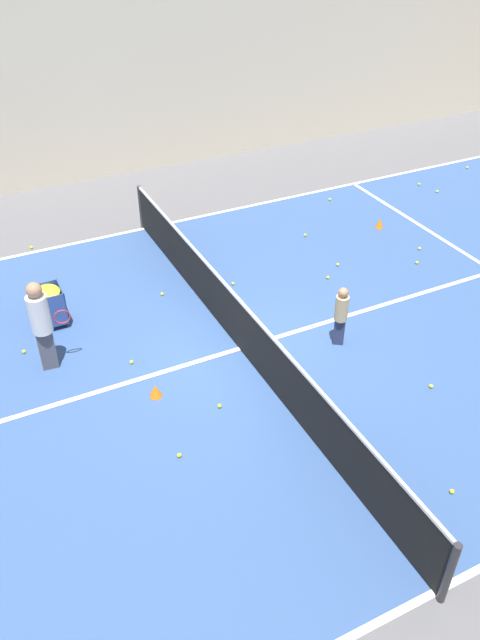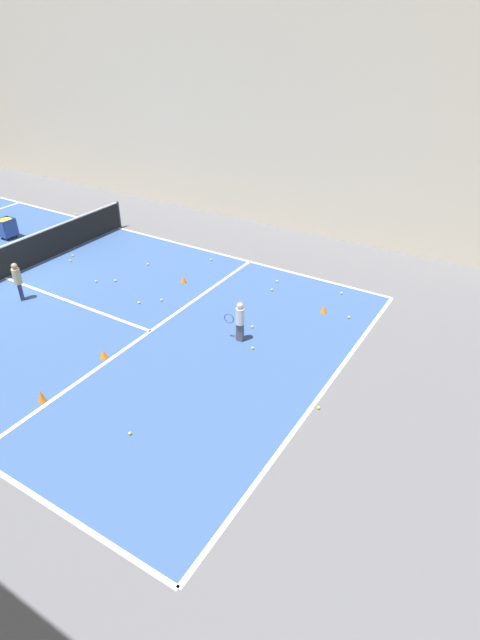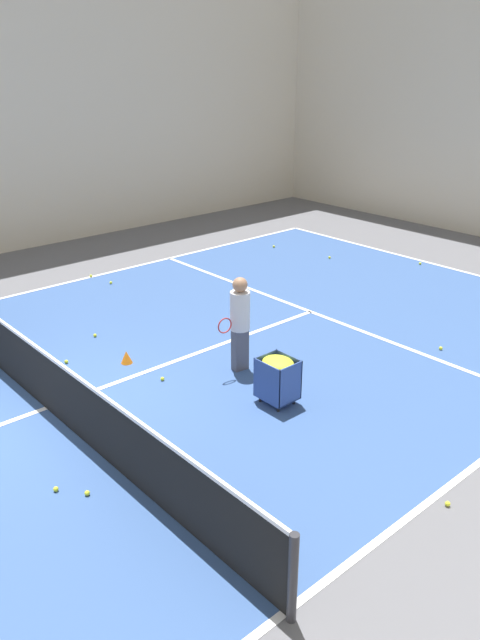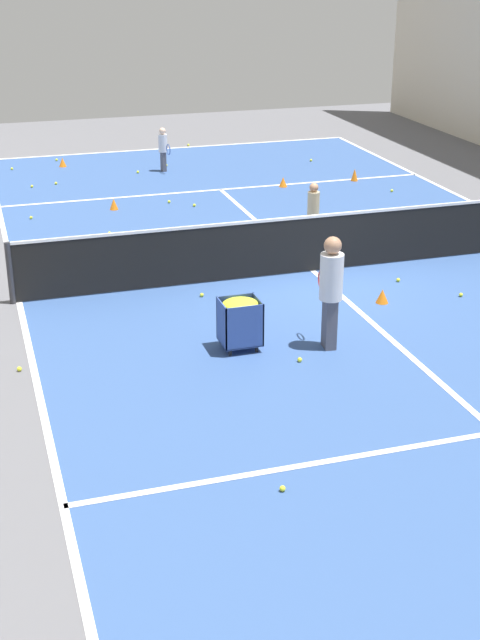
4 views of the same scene
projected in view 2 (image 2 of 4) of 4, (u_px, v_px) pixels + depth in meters
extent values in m
plane|color=#5B5B60|center=(6.00, 278.00, 16.44)|extent=(33.69, 33.69, 0.00)
cube|color=#335189|center=(6.00, 278.00, 16.44)|extent=(10.66, 22.55, 0.00)
cube|color=white|center=(321.00, 394.00, 11.39)|extent=(10.66, 0.10, 0.00)
cube|color=white|center=(119.00, 228.00, 20.31)|extent=(0.10, 22.55, 0.00)
cube|color=white|center=(150.00, 331.00, 13.66)|extent=(10.66, 0.10, 0.00)
cube|color=white|center=(6.00, 278.00, 16.44)|extent=(0.10, 12.40, 0.00)
cube|color=beige|center=(167.00, 106.00, 20.78)|extent=(0.15, 29.99, 8.37)
cylinder|color=#2D2D33|center=(119.00, 215.00, 20.10)|extent=(0.10, 0.10, 1.08)
cube|color=black|center=(2.00, 264.00, 16.17)|extent=(10.76, 0.03, 1.01)
cube|color=#4C4C56|center=(240.00, 332.00, 13.15)|extent=(0.13, 0.20, 0.52)
cylinder|color=silver|center=(240.00, 316.00, 12.89)|extent=(0.25, 0.25, 0.46)
sphere|color=beige|center=(240.00, 306.00, 12.73)|extent=(0.17, 0.17, 0.17)
torus|color=#2D478C|center=(229.00, 318.00, 13.02)|extent=(0.05, 0.28, 0.28)
cube|color=#2D3351|center=(21.00, 292.00, 15.06)|extent=(0.20, 0.23, 0.54)
cylinder|color=tan|center=(17.00, 276.00, 14.79)|extent=(0.34, 0.34, 0.48)
sphere|color=#A87A5B|center=(14.00, 266.00, 14.62)|extent=(0.18, 0.18, 0.18)
cube|color=#2D478C|center=(9.00, 235.00, 19.35)|extent=(0.59, 0.51, 0.02)
cube|color=#2D478C|center=(11.00, 228.00, 19.06)|extent=(0.59, 0.02, 0.66)
cube|color=#2D478C|center=(3.00, 226.00, 19.28)|extent=(0.59, 0.02, 0.66)
cube|color=#2D478C|center=(0.00, 229.00, 18.97)|extent=(0.02, 0.51, 0.66)
cube|color=#2D478C|center=(13.00, 225.00, 19.38)|extent=(0.02, 0.51, 0.66)
ellipsoid|color=yellow|center=(5.00, 220.00, 19.03)|extent=(0.55, 0.47, 0.16)
cylinder|color=black|center=(8.00, 239.00, 19.15)|extent=(0.05, 0.05, 0.12)
cylinder|color=black|center=(17.00, 236.00, 19.45)|extent=(0.05, 0.05, 0.12)
cylinder|color=black|center=(2.00, 237.00, 19.31)|extent=(0.05, 0.05, 0.12)
cylinder|color=black|center=(11.00, 234.00, 19.60)|extent=(0.05, 0.05, 0.12)
cone|color=orange|center=(41.00, 396.00, 11.09)|extent=(0.18, 0.18, 0.32)
cone|color=orange|center=(184.00, 279.00, 16.08)|extent=(0.19, 0.19, 0.25)
cone|color=orange|center=(324.00, 309.00, 14.46)|extent=(0.20, 0.20, 0.24)
cone|color=orange|center=(104.00, 354.00, 12.54)|extent=(0.21, 0.21, 0.24)
sphere|color=yellow|center=(48.00, 249.00, 18.39)|extent=(0.07, 0.07, 0.07)
sphere|color=yellow|center=(342.00, 293.00, 15.48)|extent=(0.07, 0.07, 0.07)
sphere|color=yellow|center=(319.00, 408.00, 10.95)|extent=(0.07, 0.07, 0.07)
sphere|color=yellow|center=(76.00, 214.00, 21.64)|extent=(0.07, 0.07, 0.07)
sphere|color=yellow|center=(148.00, 264.00, 17.27)|extent=(0.07, 0.07, 0.07)
sphere|color=yellow|center=(96.00, 281.00, 16.16)|extent=(0.07, 0.07, 0.07)
sphere|color=yellow|center=(71.00, 261.00, 17.52)|extent=(0.07, 0.07, 0.07)
sphere|color=yellow|center=(161.00, 300.00, 15.10)|extent=(0.07, 0.07, 0.07)
sphere|color=yellow|center=(252.00, 327.00, 13.80)|extent=(0.07, 0.07, 0.07)
sphere|color=yellow|center=(277.00, 281.00, 16.16)|extent=(0.07, 0.07, 0.07)
sphere|color=yellow|center=(253.00, 348.00, 12.91)|extent=(0.07, 0.07, 0.07)
sphere|color=yellow|center=(272.00, 290.00, 15.66)|extent=(0.07, 0.07, 0.07)
sphere|color=yellow|center=(211.00, 260.00, 17.60)|extent=(0.07, 0.07, 0.07)
sphere|color=yellow|center=(130.00, 433.00, 10.27)|extent=(0.07, 0.07, 0.07)
sphere|color=yellow|center=(349.00, 317.00, 14.23)|extent=(0.07, 0.07, 0.07)
sphere|color=yellow|center=(115.00, 281.00, 16.20)|extent=(0.07, 0.07, 0.07)
sphere|color=yellow|center=(73.00, 256.00, 17.88)|extent=(0.07, 0.07, 0.07)
sphere|color=yellow|center=(139.00, 303.00, 14.96)|extent=(0.07, 0.07, 0.07)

